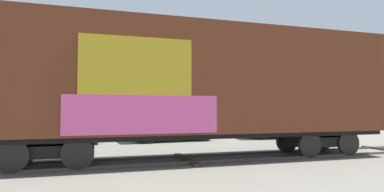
# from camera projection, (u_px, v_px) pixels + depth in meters

# --- Properties ---
(ground_plane) EXTENTS (260.00, 260.00, 0.00)m
(ground_plane) POSITION_uv_depth(u_px,v_px,m) (183.00, 161.00, 10.78)
(ground_plane) COLOR slate
(track) EXTENTS (60.01, 2.94, 0.08)m
(track) POSITION_uv_depth(u_px,v_px,m) (176.00, 160.00, 10.72)
(track) COLOR #4C4742
(track) RESTS_ON ground_plane
(freight_car) EXTENTS (14.44, 3.15, 4.73)m
(freight_car) POSITION_uv_depth(u_px,v_px,m) (199.00, 83.00, 11.07)
(freight_car) COLOR #5B2B19
(freight_car) RESTS_ON ground_plane
(flagpole) EXTENTS (1.13, 0.94, 7.86)m
(flagpole) POSITION_uv_depth(u_px,v_px,m) (170.00, 69.00, 24.91)
(flagpole) COLOR silver
(flagpole) RESTS_ON ground_plane
(hillside) EXTENTS (117.56, 37.90, 14.43)m
(hillside) POSITION_uv_depth(u_px,v_px,m) (106.00, 92.00, 65.54)
(hillside) COLOR slate
(hillside) RESTS_ON ground_plane
(parked_car_blue) EXTENTS (4.59, 2.12, 1.65)m
(parked_car_blue) POSITION_uv_depth(u_px,v_px,m) (54.00, 128.00, 15.74)
(parked_car_blue) COLOR navy
(parked_car_blue) RESTS_ON ground_plane
(parked_car_green) EXTENTS (4.60, 2.18, 1.65)m
(parked_car_green) POSITION_uv_depth(u_px,v_px,m) (172.00, 126.00, 17.40)
(parked_car_green) COLOR #1E5933
(parked_car_green) RESTS_ON ground_plane
(parked_car_black) EXTENTS (4.58, 2.38, 1.76)m
(parked_car_black) POSITION_uv_depth(u_px,v_px,m) (280.00, 123.00, 19.21)
(parked_car_black) COLOR black
(parked_car_black) RESTS_ON ground_plane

